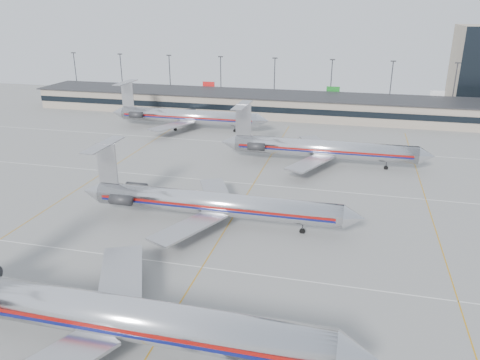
% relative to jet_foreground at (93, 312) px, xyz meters
% --- Properties ---
extents(ground, '(260.00, 260.00, 0.00)m').
position_rel_jet_foreground_xyz_m(ground, '(5.37, 6.12, -3.83)').
color(ground, gray).
rests_on(ground, ground).
extents(apron_markings, '(160.00, 0.15, 0.02)m').
position_rel_jet_foreground_xyz_m(apron_markings, '(5.37, 16.12, -3.82)').
color(apron_markings, silver).
rests_on(apron_markings, ground).
extents(terminal, '(162.00, 17.00, 6.25)m').
position_rel_jet_foreground_xyz_m(terminal, '(5.37, 104.09, -0.67)').
color(terminal, gray).
rests_on(terminal, ground).
extents(light_mast_row, '(163.60, 0.40, 15.28)m').
position_rel_jet_foreground_xyz_m(light_mast_row, '(5.37, 118.12, 4.75)').
color(light_mast_row, '#38383D').
rests_on(light_mast_row, ground).
extents(jet_foreground, '(50.40, 29.67, 13.19)m').
position_rel_jet_foreground_xyz_m(jet_foreground, '(0.00, 0.00, 0.00)').
color(jet_foreground, silver).
rests_on(jet_foreground, ground).
extents(jet_second_row, '(43.61, 25.68, 11.42)m').
position_rel_jet_foreground_xyz_m(jet_second_row, '(2.51, 28.55, -0.52)').
color(jet_second_row, silver).
rests_on(jet_second_row, ground).
extents(jet_third_row, '(43.25, 26.60, 11.83)m').
position_rel_jet_foreground_xyz_m(jet_third_row, '(15.92, 60.59, -0.39)').
color(jet_third_row, silver).
rests_on(jet_third_row, ground).
extents(jet_back_row, '(43.60, 26.82, 11.92)m').
position_rel_jet_foreground_xyz_m(jet_back_row, '(-21.00, 81.72, -0.37)').
color(jet_back_row, silver).
rests_on(jet_back_row, ground).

